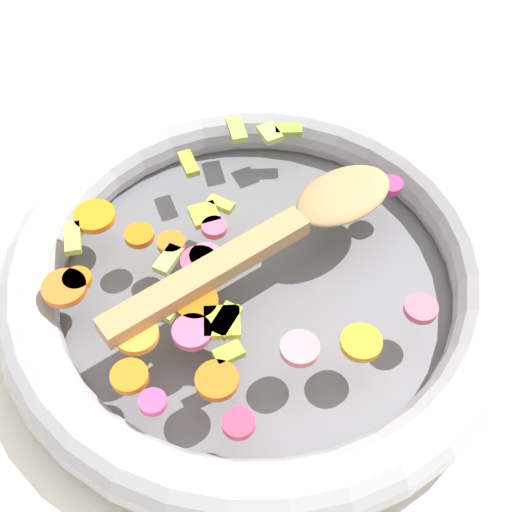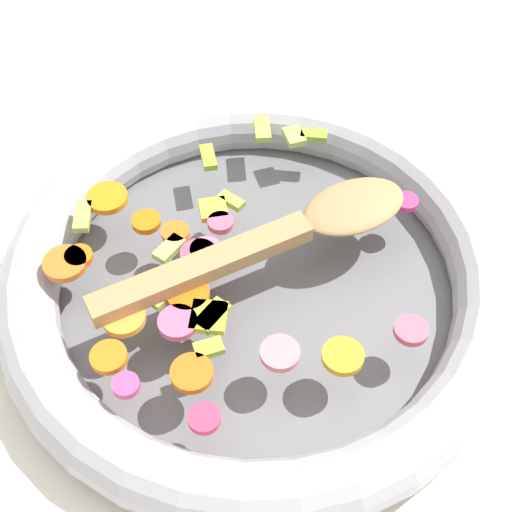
% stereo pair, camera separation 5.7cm
% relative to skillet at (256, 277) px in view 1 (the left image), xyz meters
% --- Properties ---
extents(ground_plane, '(4.00, 4.00, 0.00)m').
position_rel_skillet_xyz_m(ground_plane, '(0.00, 0.00, -0.02)').
color(ground_plane, silver).
extents(skillet, '(0.42, 0.42, 0.05)m').
position_rel_skillet_xyz_m(skillet, '(0.00, 0.00, 0.00)').
color(skillet, slate).
rests_on(skillet, ground_plane).
extents(chopped_vegetables, '(0.30, 0.29, 0.01)m').
position_rel_skillet_xyz_m(chopped_vegetables, '(0.05, -0.02, 0.03)').
color(chopped_vegetables, orange).
rests_on(chopped_vegetables, skillet).
extents(wooden_spoon, '(0.27, 0.11, 0.01)m').
position_rel_skillet_xyz_m(wooden_spoon, '(-0.03, 0.01, 0.04)').
color(wooden_spoon, '#A87F51').
rests_on(wooden_spoon, chopped_vegetables).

